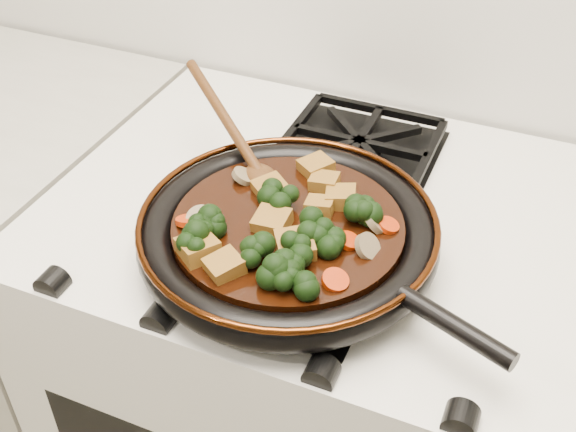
% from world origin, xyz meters
% --- Properties ---
extents(stove, '(0.76, 0.60, 0.90)m').
position_xyz_m(stove, '(0.00, 1.69, 0.45)').
color(stove, white).
rests_on(stove, ground).
extents(burner_grate_front, '(0.23, 0.23, 0.03)m').
position_xyz_m(burner_grate_front, '(0.00, 1.55, 0.91)').
color(burner_grate_front, black).
rests_on(burner_grate_front, stove).
extents(burner_grate_back, '(0.23, 0.23, 0.03)m').
position_xyz_m(burner_grate_back, '(0.00, 1.83, 0.91)').
color(burner_grate_back, black).
rests_on(burner_grate_back, stove).
extents(skillet, '(0.48, 0.37, 0.05)m').
position_xyz_m(skillet, '(-0.00, 1.57, 0.94)').
color(skillet, black).
rests_on(skillet, burner_grate_front).
extents(braising_sauce, '(0.29, 0.29, 0.02)m').
position_xyz_m(braising_sauce, '(-0.01, 1.57, 0.95)').
color(braising_sauce, black).
rests_on(braising_sauce, skillet).
extents(tofu_cube_0, '(0.06, 0.06, 0.03)m').
position_xyz_m(tofu_cube_0, '(0.02, 1.52, 0.97)').
color(tofu_cube_0, brown).
rests_on(tofu_cube_0, braising_sauce).
extents(tofu_cube_1, '(0.05, 0.05, 0.03)m').
position_xyz_m(tofu_cube_1, '(-0.04, 1.46, 0.97)').
color(tofu_cube_1, brown).
rests_on(tofu_cube_1, braising_sauce).
extents(tofu_cube_2, '(0.04, 0.04, 0.03)m').
position_xyz_m(tofu_cube_2, '(-0.02, 1.55, 0.97)').
color(tofu_cube_2, brown).
rests_on(tofu_cube_2, braising_sauce).
extents(tofu_cube_3, '(0.06, 0.06, 0.03)m').
position_xyz_m(tofu_cube_3, '(-0.08, 1.48, 0.97)').
color(tofu_cube_3, brown).
rests_on(tofu_cube_3, braising_sauce).
extents(tofu_cube_4, '(0.05, 0.05, 0.02)m').
position_xyz_m(tofu_cube_4, '(-0.01, 1.68, 0.97)').
color(tofu_cube_4, brown).
rests_on(tofu_cube_4, braising_sauce).
extents(tofu_cube_5, '(0.04, 0.03, 0.02)m').
position_xyz_m(tofu_cube_5, '(0.02, 1.61, 0.97)').
color(tofu_cube_5, brown).
rests_on(tofu_cube_5, braising_sauce).
extents(tofu_cube_6, '(0.05, 0.05, 0.02)m').
position_xyz_m(tofu_cube_6, '(-0.05, 1.62, 0.97)').
color(tofu_cube_6, brown).
rests_on(tofu_cube_6, braising_sauce).
extents(tofu_cube_7, '(0.04, 0.04, 0.02)m').
position_xyz_m(tofu_cube_7, '(0.01, 1.66, 0.97)').
color(tofu_cube_7, brown).
rests_on(tofu_cube_7, braising_sauce).
extents(tofu_cube_8, '(0.05, 0.05, 0.03)m').
position_xyz_m(tofu_cube_8, '(0.04, 1.63, 0.97)').
color(tofu_cube_8, brown).
rests_on(tofu_cube_8, braising_sauce).
extents(broccoli_floret_0, '(0.08, 0.08, 0.07)m').
position_xyz_m(broccoli_floret_0, '(0.03, 1.47, 0.97)').
color(broccoli_floret_0, black).
rests_on(broccoli_floret_0, braising_sauce).
extents(broccoli_floret_1, '(0.08, 0.09, 0.07)m').
position_xyz_m(broccoli_floret_1, '(0.06, 1.54, 0.97)').
color(broccoli_floret_1, black).
rests_on(broccoli_floret_1, braising_sauce).
extents(broccoli_floret_2, '(0.08, 0.08, 0.06)m').
position_xyz_m(broccoli_floret_2, '(-0.09, 1.51, 0.97)').
color(broccoli_floret_2, black).
rests_on(broccoli_floret_2, braising_sauce).
extents(broccoli_floret_3, '(0.08, 0.08, 0.06)m').
position_xyz_m(broccoli_floret_3, '(0.05, 1.47, 0.97)').
color(broccoli_floret_3, black).
rests_on(broccoli_floret_3, braising_sauce).
extents(broccoli_floret_4, '(0.09, 0.09, 0.07)m').
position_xyz_m(broccoli_floret_4, '(-0.02, 1.49, 0.97)').
color(broccoli_floret_4, black).
rests_on(broccoli_floret_4, braising_sauce).
extents(broccoli_floret_5, '(0.09, 0.08, 0.07)m').
position_xyz_m(broccoli_floret_5, '(0.04, 1.55, 0.97)').
color(broccoli_floret_5, black).
rests_on(broccoli_floret_5, braising_sauce).
extents(broccoli_floret_6, '(0.08, 0.08, 0.07)m').
position_xyz_m(broccoli_floret_6, '(0.08, 1.61, 0.97)').
color(broccoli_floret_6, black).
rests_on(broccoli_floret_6, braising_sauce).
extents(broccoli_floret_7, '(0.07, 0.07, 0.06)m').
position_xyz_m(broccoli_floret_7, '(0.03, 1.52, 0.97)').
color(broccoli_floret_7, black).
rests_on(broccoli_floret_7, braising_sauce).
extents(broccoli_floret_8, '(0.08, 0.08, 0.06)m').
position_xyz_m(broccoli_floret_8, '(-0.08, 1.48, 0.97)').
color(broccoli_floret_8, black).
rests_on(broccoli_floret_8, braising_sauce).
extents(broccoli_floret_9, '(0.07, 0.07, 0.06)m').
position_xyz_m(broccoli_floret_9, '(-0.03, 1.59, 0.97)').
color(broccoli_floret_9, black).
rests_on(broccoli_floret_9, braising_sauce).
extents(carrot_coin_0, '(0.03, 0.03, 0.02)m').
position_xyz_m(carrot_coin_0, '(-0.12, 1.52, 0.96)').
color(carrot_coin_0, '#B52805').
rests_on(carrot_coin_0, braising_sauce).
extents(carrot_coin_1, '(0.03, 0.03, 0.02)m').
position_xyz_m(carrot_coin_1, '(0.07, 1.56, 0.96)').
color(carrot_coin_1, '#B52805').
rests_on(carrot_coin_1, braising_sauce).
extents(carrot_coin_2, '(0.03, 0.03, 0.02)m').
position_xyz_m(carrot_coin_2, '(0.08, 1.49, 0.96)').
color(carrot_coin_2, '#B52805').
rests_on(carrot_coin_2, braising_sauce).
extents(carrot_coin_3, '(0.03, 0.03, 0.02)m').
position_xyz_m(carrot_coin_3, '(0.11, 1.61, 0.96)').
color(carrot_coin_3, '#B52805').
rests_on(carrot_coin_3, braising_sauce).
extents(mushroom_slice_0, '(0.04, 0.04, 0.02)m').
position_xyz_m(mushroom_slice_0, '(-0.10, 1.53, 0.97)').
color(mushroom_slice_0, brown).
rests_on(mushroom_slice_0, braising_sauce).
extents(mushroom_slice_1, '(0.04, 0.04, 0.02)m').
position_xyz_m(mushroom_slice_1, '(-0.09, 1.63, 0.97)').
color(mushroom_slice_1, brown).
rests_on(mushroom_slice_1, braising_sauce).
extents(mushroom_slice_2, '(0.03, 0.04, 0.03)m').
position_xyz_m(mushroom_slice_2, '(0.10, 1.56, 0.97)').
color(mushroom_slice_2, brown).
rests_on(mushroom_slice_2, braising_sauce).
extents(mushroom_slice_3, '(0.04, 0.05, 0.03)m').
position_xyz_m(mushroom_slice_3, '(0.09, 1.61, 0.97)').
color(mushroom_slice_3, brown).
rests_on(mushroom_slice_3, braising_sauce).
extents(wooden_spoon, '(0.13, 0.11, 0.23)m').
position_xyz_m(wooden_spoon, '(-0.12, 1.68, 0.98)').
color(wooden_spoon, '#49280F').
rests_on(wooden_spoon, braising_sauce).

